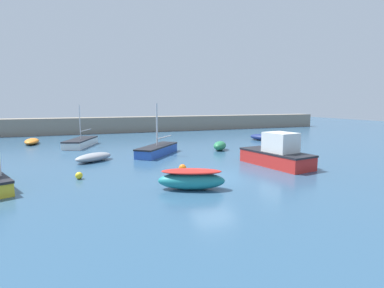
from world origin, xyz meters
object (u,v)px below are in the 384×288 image
(rowboat_with_red_cover, at_px, (191,179))
(mooring_buoy_orange, at_px, (183,168))
(open_tender_yellow, at_px, (94,157))
(mooring_buoy_yellow, at_px, (79,176))
(sailboat_short_mast, at_px, (81,142))
(fishing_dinghy_green, at_px, (220,146))
(rowboat_white_midwater, at_px, (32,141))
(sailboat_twin_hulled, at_px, (157,150))
(rowboat_blue_near, at_px, (262,137))
(motorboat_with_cabin, at_px, (277,154))

(rowboat_with_red_cover, distance_m, mooring_buoy_orange, 3.84)
(open_tender_yellow, xyz_separation_m, mooring_buoy_yellow, (-1.05, -5.15, -0.11))
(mooring_buoy_orange, bearing_deg, rowboat_with_red_cover, -102.44)
(sailboat_short_mast, distance_m, mooring_buoy_yellow, 13.64)
(fishing_dinghy_green, xyz_separation_m, mooring_buoy_yellow, (-12.09, -6.57, -0.21))
(mooring_buoy_orange, bearing_deg, rowboat_white_midwater, 120.89)
(sailboat_twin_hulled, height_order, mooring_buoy_yellow, sailboat_twin_hulled)
(fishing_dinghy_green, distance_m, sailboat_short_mast, 13.77)
(rowboat_blue_near, height_order, rowboat_with_red_cover, rowboat_with_red_cover)
(open_tender_yellow, bearing_deg, motorboat_with_cabin, -63.53)
(open_tender_yellow, xyz_separation_m, sailboat_short_mast, (-0.77, 8.49, 0.09))
(rowboat_white_midwater, xyz_separation_m, rowboat_with_red_cover, (9.77, -21.46, 0.23))
(sailboat_twin_hulled, relative_size, mooring_buoy_yellow, 12.33)
(rowboat_white_midwater, height_order, mooring_buoy_yellow, rowboat_white_midwater)
(fishing_dinghy_green, relative_size, sailboat_twin_hulled, 0.45)
(motorboat_with_cabin, relative_size, rowboat_white_midwater, 1.59)
(open_tender_yellow, distance_m, sailboat_short_mast, 8.52)
(rowboat_with_red_cover, distance_m, mooring_buoy_yellow, 6.69)
(fishing_dinghy_green, relative_size, rowboat_with_red_cover, 0.63)
(fishing_dinghy_green, height_order, rowboat_blue_near, fishing_dinghy_green)
(motorboat_with_cabin, xyz_separation_m, mooring_buoy_orange, (-6.63, 0.60, -0.60))
(motorboat_with_cabin, distance_m, rowboat_blue_near, 14.22)
(fishing_dinghy_green, xyz_separation_m, rowboat_with_red_cover, (-6.85, -10.72, 0.11))
(sailboat_short_mast, distance_m, mooring_buoy_orange, 15.19)
(motorboat_with_cabin, xyz_separation_m, rowboat_with_red_cover, (-7.46, -3.13, -0.32))
(motorboat_with_cabin, xyz_separation_m, rowboat_white_midwater, (-17.23, 18.32, -0.55))
(motorboat_with_cabin, distance_m, sailboat_short_mast, 19.21)
(rowboat_white_midwater, relative_size, rowboat_with_red_cover, 0.97)
(rowboat_blue_near, height_order, mooring_buoy_yellow, rowboat_blue_near)
(fishing_dinghy_green, distance_m, rowboat_blue_near, 9.07)
(sailboat_twin_hulled, relative_size, mooring_buoy_orange, 10.34)
(sailboat_short_mast, distance_m, rowboat_white_midwater, 6.05)
(rowboat_blue_near, bearing_deg, sailboat_short_mast, -116.20)
(rowboat_white_midwater, relative_size, mooring_buoy_orange, 7.23)
(open_tender_yellow, xyz_separation_m, rowboat_with_red_cover, (4.20, -9.29, 0.21))
(open_tender_yellow, relative_size, rowboat_blue_near, 0.90)
(sailboat_twin_hulled, xyz_separation_m, rowboat_with_red_cover, (-0.90, -10.37, 0.10))
(rowboat_blue_near, distance_m, rowboat_white_midwater, 25.11)
(rowboat_with_red_cover, bearing_deg, mooring_buoy_yellow, 163.51)
(motorboat_with_cabin, bearing_deg, rowboat_blue_near, -39.73)
(sailboat_twin_hulled, relative_size, sailboat_short_mast, 0.86)
(rowboat_white_midwater, bearing_deg, rowboat_blue_near, 76.20)
(rowboat_white_midwater, relative_size, mooring_buoy_yellow, 8.63)
(sailboat_short_mast, height_order, mooring_buoy_yellow, sailboat_short_mast)
(mooring_buoy_yellow, xyz_separation_m, mooring_buoy_orange, (6.07, -0.41, 0.04))
(sailboat_short_mast, xyz_separation_m, rowboat_white_midwater, (-4.80, 3.68, -0.11))
(motorboat_with_cabin, bearing_deg, sailboat_short_mast, 30.75)
(rowboat_with_red_cover, xyz_separation_m, mooring_buoy_orange, (0.82, 3.74, -0.28))
(fishing_dinghy_green, bearing_deg, sailboat_twin_hulled, 131.68)
(rowboat_blue_near, height_order, mooring_buoy_orange, rowboat_blue_near)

